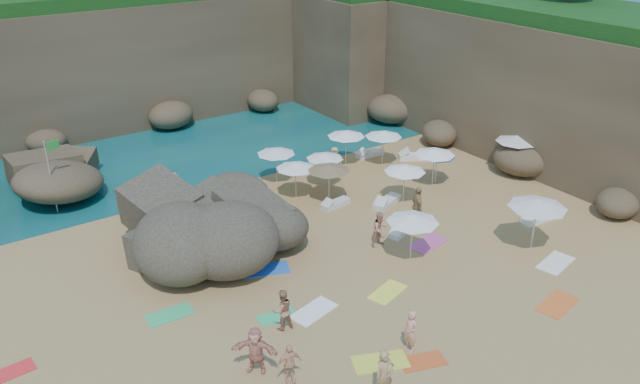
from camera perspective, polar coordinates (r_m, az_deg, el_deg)
ground at (r=26.13m, az=0.15°, el=-7.36°), size 120.00×120.00×0.00m
seawater at (r=51.63m, az=-19.45°, el=7.98°), size 120.00×120.00×0.00m
cliff_back at (r=46.56m, az=-15.96°, el=11.80°), size 44.00×8.00×8.00m
cliff_right at (r=42.17m, az=15.56°, el=10.51°), size 8.00×30.00×8.00m
cliff_corner at (r=49.25m, az=3.16°, el=13.40°), size 10.00×12.00×8.00m
rock_outcrop at (r=28.34m, az=-10.76°, el=-5.04°), size 7.21×5.65×2.73m
flag_pole at (r=32.69m, az=-23.35°, el=2.14°), size 0.71×0.28×3.75m
parasol_0 at (r=35.89m, az=2.40°, el=5.36°), size 2.17×2.17×2.05m
parasol_1 at (r=33.61m, az=-4.04°, el=3.75°), size 2.07×2.07×1.96m
parasol_2 at (r=33.08m, az=0.44°, el=3.32°), size 1.99×1.99×1.88m
parasol_3 at (r=33.71m, az=10.45°, el=3.65°), size 2.20×2.20×2.08m
parasol_4 at (r=36.43m, az=17.56°, el=4.68°), size 2.31×2.31×2.18m
parasol_5 at (r=31.77m, az=-2.25°, el=2.42°), size 2.03×2.03×1.92m
parasol_6 at (r=31.27m, az=0.83°, el=2.24°), size 2.15×2.15×2.03m
parasol_7 at (r=36.08m, az=5.83°, el=5.30°), size 2.13×2.13×2.02m
parasol_8 at (r=31.54m, az=7.78°, el=2.13°), size 2.10×2.10×1.98m
parasol_9 at (r=26.40m, az=8.49°, el=-2.40°), size 2.25×2.25×2.12m
parasol_10 at (r=33.94m, az=10.69°, el=3.48°), size 2.01×2.01×1.90m
parasol_11 at (r=28.41m, az=19.31°, el=-0.98°), size 2.54×2.54×2.40m
lounger_0 at (r=31.48m, az=1.45°, el=-1.07°), size 1.68×0.74×0.25m
lounger_1 at (r=31.79m, az=6.14°, el=-0.90°), size 1.96×1.21×0.29m
lounger_2 at (r=37.77m, az=4.61°, el=3.50°), size 1.78×0.59×0.28m
lounger_3 at (r=29.21m, az=7.47°, el=-3.53°), size 1.68×1.05×0.25m
lounger_4 at (r=37.63m, az=8.75°, el=3.23°), size 2.11×1.62×0.32m
lounger_5 at (r=31.84m, az=19.34°, el=-2.26°), size 1.88×0.77×0.29m
towel_2 at (r=21.94m, az=9.36°, el=-15.03°), size 1.72×1.23×0.03m
towel_3 at (r=23.66m, az=-3.96°, el=-11.30°), size 1.55×0.92×0.03m
towel_4 at (r=21.74m, az=5.53°, el=-15.21°), size 2.08×1.59×0.03m
towel_5 at (r=23.88m, az=-0.58°, el=-10.84°), size 2.01×1.33×0.03m
towel_7 at (r=23.57m, az=-26.41°, el=-14.53°), size 1.50×0.83×0.03m
towel_8 at (r=26.39m, az=-4.98°, el=-7.06°), size 2.17×1.61×0.03m
towel_9 at (r=28.58m, az=9.86°, el=-4.64°), size 2.08×1.31×0.03m
towel_10 at (r=25.89m, az=20.88°, el=-9.55°), size 2.03×1.29×0.03m
towel_11 at (r=24.36m, az=-13.57°, el=-10.85°), size 1.75×0.91×0.03m
towel_12 at (r=25.05m, az=6.20°, el=-9.08°), size 1.87×1.31×0.03m
towel_13 at (r=28.56m, az=20.74°, el=-6.08°), size 2.06×1.33×0.03m
person_stand_1 at (r=22.65m, az=-3.46°, el=-10.71°), size 0.84×0.68×1.60m
person_stand_2 at (r=32.82m, az=-13.20°, el=0.55°), size 0.99×0.50×1.47m
person_stand_3 at (r=29.73m, az=8.90°, el=-1.26°), size 0.90×1.22×1.93m
person_stand_4 at (r=34.69m, az=1.33°, el=2.80°), size 0.93×0.84×1.68m
person_stand_5 at (r=31.60m, az=-16.26°, el=-0.42°), size 1.79×0.77×1.87m
person_stand_6 at (r=21.86m, az=8.28°, el=-12.50°), size 0.39×0.59×1.58m
person_lie_1 at (r=20.85m, az=-2.81°, el=-16.61°), size 1.03×1.53×0.35m
person_lie_3 at (r=21.29m, az=-5.83°, el=-15.51°), size 2.28×2.28×0.45m
person_lie_5 at (r=28.01m, az=5.47°, el=-4.34°), size 0.78×1.60×0.60m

